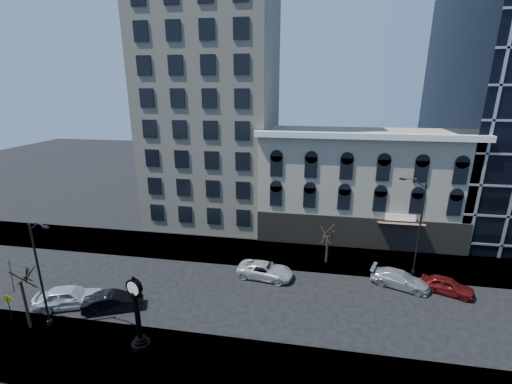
% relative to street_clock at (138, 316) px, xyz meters
% --- Properties ---
extents(ground, '(160.00, 160.00, 0.00)m').
position_rel_street_clock_xyz_m(ground, '(3.96, 6.92, -2.53)').
color(ground, black).
rests_on(ground, ground).
extents(sidewalk_far, '(160.00, 6.00, 0.12)m').
position_rel_street_clock_xyz_m(sidewalk_far, '(3.96, 14.92, -2.47)').
color(sidewalk_far, gray).
rests_on(sidewalk_far, ground).
extents(sidewalk_near, '(160.00, 6.00, 0.12)m').
position_rel_street_clock_xyz_m(sidewalk_near, '(3.96, -1.08, -2.47)').
color(sidewalk_near, gray).
rests_on(sidewalk_near, ground).
extents(cream_tower, '(15.90, 15.40, 42.50)m').
position_rel_street_clock_xyz_m(cream_tower, '(-2.15, 25.80, 16.79)').
color(cream_tower, beige).
rests_on(cream_tower, ground).
extents(victorian_row, '(22.60, 11.19, 12.50)m').
position_rel_street_clock_xyz_m(victorian_row, '(15.96, 22.81, 3.47)').
color(victorian_row, '#A09984').
rests_on(victorian_row, ground).
extents(street_clock, '(1.21, 1.21, 5.33)m').
position_rel_street_clock_xyz_m(street_clock, '(0.00, 0.00, 0.00)').
color(street_clock, black).
rests_on(street_clock, sidewalk_near).
extents(street_lamp_near, '(2.11, 0.92, 8.43)m').
position_rel_street_clock_xyz_m(street_lamp_near, '(-7.09, 0.72, 3.96)').
color(street_lamp_near, black).
rests_on(street_lamp_near, sidewalk_near).
extents(street_lamp_far, '(2.32, 1.03, 9.30)m').
position_rel_street_clock_xyz_m(street_lamp_far, '(19.80, 13.15, 4.61)').
color(street_lamp_far, black).
rests_on(street_lamp_far, sidewalk_far).
extents(bare_tree_near, '(3.51, 3.51, 6.03)m').
position_rel_street_clock_xyz_m(bare_tree_near, '(-8.88, 0.47, 2.15)').
color(bare_tree_near, '#322819').
rests_on(bare_tree_near, sidewalk_near).
extents(bare_tree_far, '(2.61, 2.61, 4.48)m').
position_rel_street_clock_xyz_m(bare_tree_far, '(12.54, 14.01, 0.96)').
color(bare_tree_far, '#322819').
rests_on(bare_tree_far, sidewalk_far).
extents(warning_sign, '(0.66, 0.27, 2.12)m').
position_rel_street_clock_xyz_m(warning_sign, '(-10.86, 0.92, -0.95)').
color(warning_sign, black).
rests_on(warning_sign, sidewalk_near).
extents(car_near_a, '(5.44, 3.65, 1.72)m').
position_rel_street_clock_xyz_m(car_near_a, '(-7.83, 3.35, -1.67)').
color(car_near_a, silver).
rests_on(car_near_a, ground).
extents(car_near_b, '(4.65, 3.17, 1.45)m').
position_rel_street_clock_xyz_m(car_near_b, '(-4.15, 3.53, -1.80)').
color(car_near_b, black).
rests_on(car_near_b, ground).
extents(car_far_a, '(5.36, 2.99, 1.42)m').
position_rel_street_clock_xyz_m(car_far_a, '(6.93, 10.30, -1.82)').
color(car_far_a, silver).
rests_on(car_far_a, ground).
extents(car_far_b, '(5.28, 3.57, 1.42)m').
position_rel_street_clock_xyz_m(car_far_b, '(18.80, 10.80, -1.82)').
color(car_far_b, '#A5A8AD').
rests_on(car_far_b, ground).
extents(car_far_c, '(4.43, 3.07, 1.40)m').
position_rel_street_clock_xyz_m(car_far_c, '(22.51, 10.45, -1.83)').
color(car_far_c, maroon).
rests_on(car_far_c, ground).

